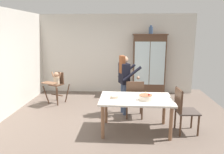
% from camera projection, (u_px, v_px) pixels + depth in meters
% --- Properties ---
extents(ground_plane, '(6.24, 6.24, 0.00)m').
position_uv_depth(ground_plane, '(110.00, 122.00, 5.14)').
color(ground_plane, '#66564C').
extents(wall_back, '(5.32, 0.06, 2.70)m').
position_uv_depth(wall_back, '(116.00, 54.00, 7.43)').
color(wall_back, beige).
rests_on(wall_back, ground_plane).
extents(china_cabinet, '(1.12, 0.48, 2.05)m').
position_uv_depth(china_cabinet, '(149.00, 65.00, 7.16)').
color(china_cabinet, '#4C3323').
rests_on(china_cabinet, ground_plane).
extents(ceramic_vase, '(0.13, 0.13, 0.27)m').
position_uv_depth(ceramic_vase, '(151.00, 30.00, 6.93)').
color(ceramic_vase, '#3D567F').
rests_on(ceramic_vase, china_cabinet).
extents(high_chair_with_toddler, '(0.76, 0.82, 0.95)m').
position_uv_depth(high_chair_with_toddler, '(56.00, 82.00, 6.36)').
color(high_chair_with_toddler, '#4C3323').
rests_on(high_chair_with_toddler, ground_plane).
extents(adult_person, '(0.62, 0.61, 1.53)m').
position_uv_depth(adult_person, '(124.00, 78.00, 5.46)').
color(adult_person, '#3D4C6B').
rests_on(adult_person, ground_plane).
extents(dining_table, '(1.53, 0.96, 0.74)m').
position_uv_depth(dining_table, '(136.00, 102.00, 4.55)').
color(dining_table, silver).
rests_on(dining_table, ground_plane).
extents(birthday_cake, '(0.28, 0.28, 0.19)m').
position_uv_depth(birthday_cake, '(146.00, 97.00, 4.41)').
color(birthday_cake, beige).
rests_on(birthday_cake, dining_table).
extents(serving_bowl, '(0.18, 0.18, 0.05)m').
position_uv_depth(serving_bowl, '(114.00, 97.00, 4.54)').
color(serving_bowl, '#C6AD93').
rests_on(serving_bowl, dining_table).
extents(dining_chair_far_side, '(0.45, 0.45, 0.96)m').
position_uv_depth(dining_chair_far_side, '(135.00, 97.00, 5.25)').
color(dining_chair_far_side, '#4C3323').
rests_on(dining_chair_far_side, ground_plane).
extents(dining_chair_right_end, '(0.47, 0.47, 0.96)m').
position_uv_depth(dining_chair_right_end, '(183.00, 107.00, 4.51)').
color(dining_chair_right_end, '#4C3323').
rests_on(dining_chair_right_end, ground_plane).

